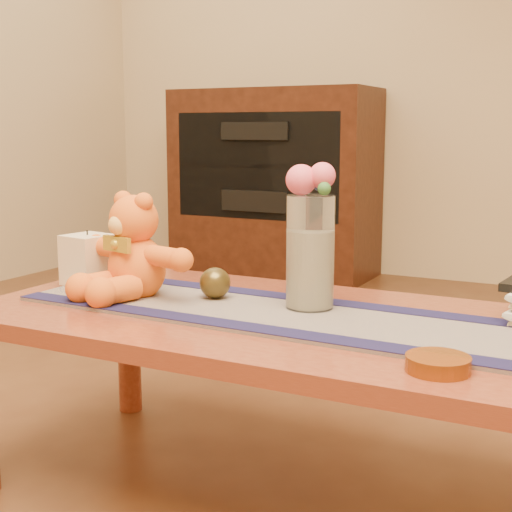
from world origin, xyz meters
The scene contains 24 objects.
floor centered at (0.00, 0.00, 0.00)m, with size 5.50×5.50×0.00m, color #502B16.
wall_back centered at (0.00, 2.75, 1.35)m, with size 5.50×5.50×0.00m, color tan.
coffee_table_top centered at (0.00, 0.00, 0.43)m, with size 1.40×0.70×0.04m, color maroon.
table_leg_bl centered at (-0.64, 0.29, 0.21)m, with size 0.07×0.07×0.41m, color maroon.
persian_runner centered at (-0.01, -0.01, 0.45)m, with size 1.20×0.35×0.01m, color #171942.
runner_border_near centered at (-0.02, -0.15, 0.46)m, with size 1.20×0.06×0.00m, color #16133A.
runner_border_far centered at (-0.01, 0.14, 0.46)m, with size 1.20×0.06×0.00m, color #16133A.
teddy_bear centered at (-0.38, -0.01, 0.58)m, with size 0.36×0.29×0.24m, color orange, non-canonical shape.
pillar_candle centered at (-0.57, 0.03, 0.52)m, with size 0.11×0.11×0.13m, color beige.
candle_wick centered at (-0.57, 0.03, 0.60)m, with size 0.00×0.00×0.01m, color black.
glass_vase centered at (0.06, 0.06, 0.59)m, with size 0.11×0.11×0.26m, color silver.
potpourri_fill centered at (0.06, 0.06, 0.55)m, with size 0.09×0.09×0.18m, color beige.
rose_left centered at (0.04, 0.05, 0.75)m, with size 0.07×0.07×0.07m, color #F15571.
rose_right centered at (0.08, 0.07, 0.76)m, with size 0.06×0.06×0.06m, color #F15571.
blue_flower_back centered at (0.07, 0.10, 0.75)m, with size 0.04×0.04×0.04m, color #47579B.
blue_flower_side centered at (0.03, 0.08, 0.74)m, with size 0.04×0.04×0.04m, color #47579B.
leaf_sprig centered at (0.10, 0.04, 0.74)m, with size 0.03×0.03×0.03m, color #33662D.
bronze_ball centered at (-0.18, 0.04, 0.50)m, with size 0.08×0.08×0.08m, color #453717.
amber_dish centered at (0.42, -0.23, 0.46)m, with size 0.11×0.11×0.03m, color #BF5914.
media_cabinet centered at (-1.20, 2.48, 0.55)m, with size 1.20×0.50×1.10m, color black.
cabinet_cavity centered at (-1.20, 2.25, 0.66)m, with size 1.02×0.03×0.61m, color black.
cabinet_shelf centered at (-1.20, 2.33, 0.66)m, with size 1.02×0.20×0.03m, color black.
stereo_upper centered at (-1.20, 2.35, 0.86)m, with size 0.42×0.28×0.10m, color black.
stereo_lower centered at (-1.20, 2.35, 0.46)m, with size 0.42×0.28×0.12m, color black.
Camera 1 is at (0.69, -1.45, 0.86)m, focal length 50.92 mm.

